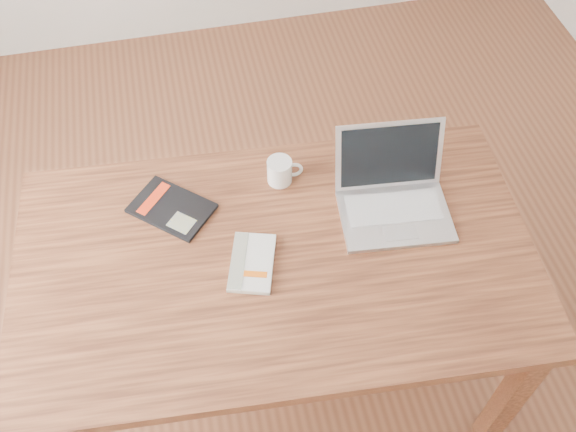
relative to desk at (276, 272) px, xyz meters
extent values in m
plane|color=brown|center=(0.06, 0.13, -0.66)|extent=(4.00, 4.00, 0.00)
cube|color=#572D1A|center=(0.00, 0.00, 0.07)|extent=(1.57, 0.97, 0.04)
cube|color=#572D1A|center=(0.66, -0.42, -0.31)|extent=(0.07, 0.07, 0.71)
cube|color=#572D1A|center=(-0.66, 0.42, -0.31)|extent=(0.07, 0.07, 0.71)
cube|color=#572D1A|center=(0.72, 0.32, -0.31)|extent=(0.07, 0.07, 0.71)
cube|color=silver|center=(-0.07, -0.01, 0.10)|extent=(0.17, 0.23, 0.01)
cube|color=white|center=(-0.07, -0.01, 0.10)|extent=(0.17, 0.22, 0.02)
cube|color=gray|center=(-0.11, 0.00, 0.11)|extent=(0.09, 0.20, 0.00)
cube|color=#D35B0E|center=(-0.07, -0.06, 0.11)|extent=(0.07, 0.04, 0.00)
cube|color=black|center=(-0.28, 0.24, 0.10)|extent=(0.28, 0.28, 0.01)
cube|color=red|center=(-0.33, 0.28, 0.10)|extent=(0.11, 0.12, 0.00)
cube|color=gray|center=(-0.25, 0.17, 0.10)|extent=(0.09, 0.09, 0.00)
cube|color=silver|center=(0.38, 0.06, 0.10)|extent=(0.35, 0.26, 0.01)
cube|color=silver|center=(0.38, 0.08, 0.11)|extent=(0.29, 0.15, 0.00)
cube|color=#BCBCC1|center=(0.37, -0.01, 0.11)|extent=(0.10, 0.06, 0.00)
cube|color=silver|center=(0.40, 0.21, 0.21)|extent=(0.34, 0.11, 0.21)
cube|color=black|center=(0.40, 0.20, 0.21)|extent=(0.30, 0.09, 0.18)
cylinder|color=white|center=(0.07, 0.28, 0.13)|extent=(0.08, 0.08, 0.08)
cylinder|color=black|center=(0.07, 0.28, 0.17)|extent=(0.06, 0.06, 0.01)
torus|color=white|center=(0.12, 0.28, 0.13)|extent=(0.06, 0.02, 0.06)
camera|label=1|loc=(-0.19, -1.02, 1.64)|focal=40.00mm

